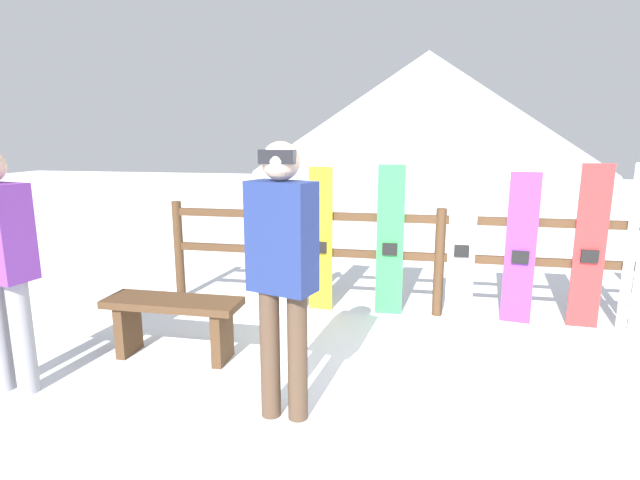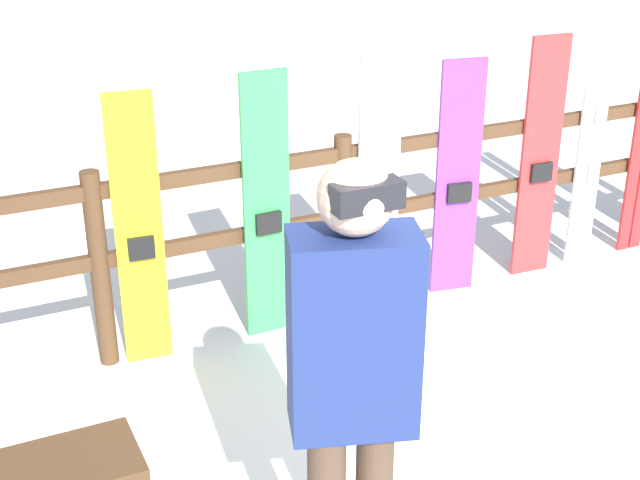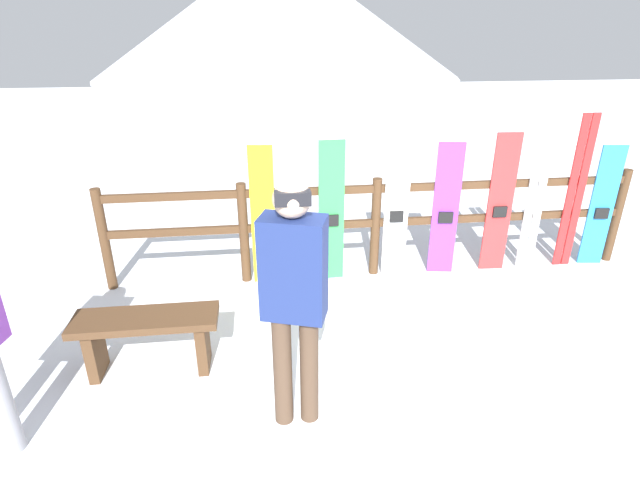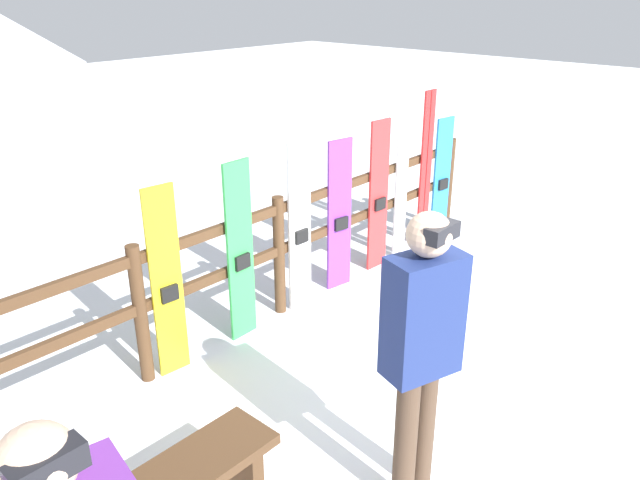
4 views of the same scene
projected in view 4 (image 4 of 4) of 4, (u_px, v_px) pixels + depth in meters
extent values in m
plane|color=white|center=(464.00, 396.00, 4.50)|extent=(40.00, 40.00, 0.00)
cylinder|color=#4C331E|center=(141.00, 315.00, 4.49)|extent=(0.10, 0.10, 1.09)
cylinder|color=#4C331E|center=(279.00, 256.00, 5.45)|extent=(0.10, 0.10, 1.09)
cylinder|color=#4C331E|center=(376.00, 215.00, 6.41)|extent=(0.10, 0.10, 1.09)
cylinder|color=#4C331E|center=(448.00, 184.00, 7.37)|extent=(0.10, 0.10, 1.09)
cube|color=#4C331E|center=(279.00, 250.00, 5.43)|extent=(5.61, 0.05, 0.08)
cube|color=#4C331E|center=(278.00, 209.00, 5.29)|extent=(5.61, 0.05, 0.08)
cube|color=#4C331E|center=(177.00, 478.00, 3.13)|extent=(1.10, 0.36, 0.06)
cube|color=#4C331E|center=(242.00, 472.00, 3.51)|extent=(0.08, 0.29, 0.44)
cylinder|color=#4C3828|center=(405.00, 443.00, 3.43)|extent=(0.13, 0.13, 0.85)
cylinder|color=#4C3828|center=(424.00, 427.00, 3.55)|extent=(0.13, 0.13, 0.85)
cube|color=navy|center=(423.00, 316.00, 3.20)|extent=(0.45, 0.33, 0.67)
sphere|color=#D8B293|center=(429.00, 234.00, 3.02)|extent=(0.23, 0.23, 0.23)
cube|color=black|center=(442.00, 233.00, 2.97)|extent=(0.21, 0.08, 0.08)
sphere|color=#D8B293|center=(37.00, 463.00, 1.66)|extent=(0.22, 0.22, 0.22)
cube|color=black|center=(47.00, 467.00, 1.61)|extent=(0.20, 0.08, 0.08)
cube|color=yellow|center=(167.00, 283.00, 4.52)|extent=(0.25, 0.05, 1.49)
cube|color=black|center=(170.00, 294.00, 4.54)|extent=(0.14, 0.04, 0.12)
cube|color=green|center=(240.00, 252.00, 5.00)|extent=(0.27, 0.03, 1.52)
cube|color=black|center=(243.00, 262.00, 5.01)|extent=(0.15, 0.04, 0.12)
cube|color=white|center=(300.00, 227.00, 5.47)|extent=(0.26, 0.03, 1.54)
cube|color=black|center=(302.00, 236.00, 5.48)|extent=(0.14, 0.03, 0.12)
cube|color=purple|center=(339.00, 216.00, 5.86)|extent=(0.28, 0.07, 1.46)
cube|color=black|center=(341.00, 224.00, 5.87)|extent=(0.15, 0.05, 0.12)
cube|color=red|center=(378.00, 196.00, 6.25)|extent=(0.27, 0.04, 1.54)
cube|color=black|center=(380.00, 204.00, 6.27)|extent=(0.15, 0.04, 0.12)
cube|color=white|center=(398.00, 188.00, 6.49)|extent=(0.09, 0.02, 1.55)
cube|color=white|center=(404.00, 186.00, 6.56)|extent=(0.09, 0.02, 1.55)
cube|color=red|center=(423.00, 171.00, 6.77)|extent=(0.09, 0.02, 1.72)
cube|color=red|center=(428.00, 169.00, 6.84)|extent=(0.09, 0.02, 1.72)
cube|color=#288CE0|center=(442.00, 178.00, 7.11)|extent=(0.27, 0.06, 1.38)
cube|color=black|center=(443.00, 184.00, 7.12)|extent=(0.15, 0.05, 0.12)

